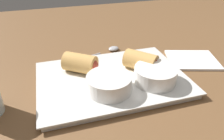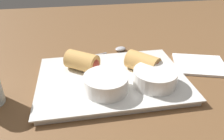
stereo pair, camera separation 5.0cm
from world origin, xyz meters
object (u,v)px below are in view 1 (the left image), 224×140
at_px(spoon, 107,51).
at_px(dipping_bowl_near, 109,83).
at_px(dipping_bowl_far, 155,74).
at_px(napkin, 192,60).
at_px(serving_plate, 112,79).

bearing_deg(spoon, dipping_bowl_near, 75.20).
distance_m(dipping_bowl_far, napkin, 0.18).
height_order(dipping_bowl_far, spoon, dipping_bowl_far).
relative_size(dipping_bowl_near, napkin, 0.59).
bearing_deg(spoon, serving_plate, 78.10).
relative_size(serving_plate, spoon, 2.03).
bearing_deg(dipping_bowl_near, spoon, -104.80).
distance_m(spoon, napkin, 0.24).
relative_size(dipping_bowl_near, dipping_bowl_far, 1.00).
xyz_separation_m(serving_plate, dipping_bowl_far, (-0.08, 0.04, 0.03)).
relative_size(dipping_bowl_far, napkin, 0.59).
distance_m(dipping_bowl_near, napkin, 0.27).
height_order(spoon, napkin, spoon).
relative_size(spoon, napkin, 1.05).
bearing_deg(napkin, serving_plate, 8.77).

